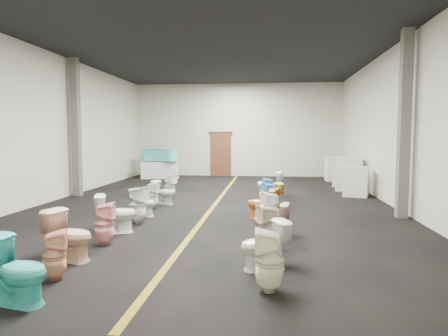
{
  "coord_description": "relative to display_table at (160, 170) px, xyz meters",
  "views": [
    {
      "loc": [
        1.53,
        -11.49,
        2.0
      ],
      "look_at": [
        0.13,
        1.0,
        0.96
      ],
      "focal_mm": 32.0,
      "sensor_mm": 36.0,
      "label": 1
    }
  ],
  "objects": [
    {
      "name": "door_frame",
      "position": [
        2.74,
        1.29,
        1.74
      ],
      "size": [
        1.15,
        0.08,
        0.1
      ],
      "primitive_type": "cube",
      "color": "#331C11",
      "rests_on": "back_door"
    },
    {
      "name": "wall_back",
      "position": [
        3.54,
        1.34,
        1.87
      ],
      "size": [
        10.0,
        0.0,
        10.0
      ],
      "primitive_type": "plane",
      "rotation": [
        1.57,
        0.0,
        0.0
      ],
      "color": "beige",
      "rests_on": "ground"
    },
    {
      "name": "toilet_left_4",
      "position": [
        1.96,
        -10.38,
        0.02
      ],
      "size": [
        0.89,
        0.67,
        0.8
      ],
      "primitive_type": "imported",
      "rotation": [
        0.0,
        0.0,
        1.88
      ],
      "color": "white",
      "rests_on": "floor"
    },
    {
      "name": "toilet_right_6",
      "position": [
        5.11,
        -7.83,
        0.0
      ],
      "size": [
        0.46,
        0.46,
        0.77
      ],
      "primitive_type": "imported",
      "rotation": [
        0.0,
        0.0,
        -1.16
      ],
      "color": "#70BBEE",
      "rests_on": "floor"
    },
    {
      "name": "floor",
      "position": [
        3.54,
        -6.66,
        -0.38
      ],
      "size": [
        16.0,
        16.0,
        0.0
      ],
      "primitive_type": "plane",
      "color": "black",
      "rests_on": "ground"
    },
    {
      "name": "ceiling",
      "position": [
        3.54,
        -6.66,
        4.12
      ],
      "size": [
        16.0,
        16.0,
        0.0
      ],
      "primitive_type": "plane",
      "rotation": [
        3.14,
        0.0,
        0.0
      ],
      "color": "black",
      "rests_on": "ground"
    },
    {
      "name": "toilet_right_0",
      "position": [
        5.09,
        -13.17,
        0.03
      ],
      "size": [
        0.38,
        0.38,
        0.82
      ],
      "primitive_type": "imported",
      "rotation": [
        0.0,
        0.0,
        -1.56
      ],
      "color": "#EDE4C2",
      "rests_on": "floor"
    },
    {
      "name": "toilet_right_3",
      "position": [
        5.13,
        -10.46,
        -0.03
      ],
      "size": [
        0.73,
        0.47,
        0.7
      ],
      "primitive_type": "imported",
      "rotation": [
        0.0,
        0.0,
        -1.69
      ],
      "color": "#D49495",
      "rests_on": "floor"
    },
    {
      "name": "bathtub",
      "position": [
        0.0,
        0.0,
        0.69
      ],
      "size": [
        1.82,
        0.98,
        0.55
      ],
      "rotation": [
        0.0,
        0.0,
        -0.27
      ],
      "color": "#45C8C7",
      "rests_on": "display_table"
    },
    {
      "name": "display_table",
      "position": [
        0.0,
        0.0,
        0.0
      ],
      "size": [
        1.89,
        1.31,
        0.77
      ],
      "primitive_type": "cube",
      "rotation": [
        0.0,
        0.0,
        0.28
      ],
      "color": "silver",
      "rests_on": "floor"
    },
    {
      "name": "toilet_left_1",
      "position": [
        2.15,
        -13.07,
        -0.03
      ],
      "size": [
        0.42,
        0.42,
        0.7
      ],
      "primitive_type": "imported",
      "rotation": [
        0.0,
        0.0,
        2.0
      ],
      "color": "#E4A180",
      "rests_on": "floor"
    },
    {
      "name": "toilet_left_6",
      "position": [
        1.99,
        -8.65,
        -0.05
      ],
      "size": [
        0.75,
        0.61,
        0.67
      ],
      "primitive_type": "imported",
      "rotation": [
        0.0,
        0.0,
        1.16
      ],
      "color": "white",
      "rests_on": "floor"
    },
    {
      "name": "toilet_right_4",
      "position": [
        5.13,
        -9.69,
        0.02
      ],
      "size": [
        0.47,
        0.47,
        0.8
      ],
      "primitive_type": "imported",
      "rotation": [
        0.0,
        0.0,
        -1.2
      ],
      "color": "white",
      "rests_on": "floor"
    },
    {
      "name": "toilet_left_7",
      "position": [
        1.95,
        -7.77,
        -0.01
      ],
      "size": [
        0.36,
        0.35,
        0.74
      ],
      "primitive_type": "imported",
      "rotation": [
        0.0,
        0.0,
        1.52
      ],
      "color": "white",
      "rests_on": "floor"
    },
    {
      "name": "wall_left",
      "position": [
        -1.46,
        -6.66,
        1.87
      ],
      "size": [
        0.0,
        16.0,
        16.0
      ],
      "primitive_type": "plane",
      "rotation": [
        1.57,
        0.0,
        1.57
      ],
      "color": "beige",
      "rests_on": "ground"
    },
    {
      "name": "toilet_right_7",
      "position": [
        5.13,
        -7.06,
        -0.04
      ],
      "size": [
        0.74,
        0.53,
        0.68
      ],
      "primitive_type": "imported",
      "rotation": [
        0.0,
        0.0,
        -1.34
      ],
      "color": "gold",
      "rests_on": "floor"
    },
    {
      "name": "toilet_right_9",
      "position": [
        5.12,
        -5.22,
        0.04
      ],
      "size": [
        0.87,
        0.57,
        0.84
      ],
      "primitive_type": "imported",
      "rotation": [
        0.0,
        0.0,
        -1.7
      ],
      "color": "white",
      "rests_on": "floor"
    },
    {
      "name": "aisle_stripe",
      "position": [
        3.54,
        -6.66,
        -0.38
      ],
      "size": [
        0.12,
        15.6,
        0.01
      ],
      "primitive_type": "cube",
      "color": "#806612",
      "rests_on": "floor"
    },
    {
      "name": "appliance_crate_b",
      "position": [
        7.94,
        -3.35,
        0.21
      ],
      "size": [
        1.0,
        1.0,
        1.19
      ],
      "primitive_type": "cube",
      "rotation": [
        0.0,
        0.0,
        -0.17
      ],
      "color": "silver",
      "rests_on": "floor"
    },
    {
      "name": "toilet_right_2",
      "position": [
        5.08,
        -11.33,
        0.02
      ],
      "size": [
        0.47,
        0.47,
        0.8
      ],
      "primitive_type": "imported",
      "rotation": [
        0.0,
        0.0,
        -1.21
      ],
      "color": "beige",
      "rests_on": "floor"
    },
    {
      "name": "column_right",
      "position": [
        8.29,
        -8.16,
        1.87
      ],
      "size": [
        0.25,
        0.25,
        4.5
      ],
      "primitive_type": "cube",
      "color": "#59544C",
      "rests_on": "floor"
    },
    {
      "name": "toilet_left_5",
      "position": [
        2.14,
        -9.52,
        0.05
      ],
      "size": [
        0.51,
        0.51,
        0.86
      ],
      "primitive_type": "imported",
      "rotation": [
        0.0,
        0.0,
        1.16
      ],
      "color": "silver",
      "rests_on": "floor"
    },
    {
      "name": "toilet_right_1",
      "position": [
        5.02,
        -12.31,
        -0.01
      ],
      "size": [
        0.83,
        0.67,
        0.74
      ],
      "primitive_type": "imported",
      "rotation": [
        0.0,
        0.0,
        -1.14
      ],
      "color": "white",
      "rests_on": "floor"
    },
    {
      "name": "back_door",
      "position": [
        2.74,
        1.28,
        0.67
      ],
      "size": [
        1.0,
        0.1,
        2.1
      ],
      "primitive_type": "cube",
      "color": "#562D19",
      "rests_on": "floor"
    },
    {
      "name": "toilet_left_0",
      "position": [
        2.12,
        -13.86,
        0.02
      ],
      "size": [
        0.87,
        0.61,
        0.81
      ],
      "primitive_type": "imported",
      "rotation": [
        0.0,
        0.0,
        1.36
      ],
      "color": "teal",
      "rests_on": "floor"
    },
    {
      "name": "toilet_right_5",
      "position": [
        4.93,
        -8.72,
        -0.01
      ],
      "size": [
        0.82,
        0.61,
        0.75
      ],
      "primitive_type": "imported",
      "rotation": [
        0.0,
        0.0,
        -1.87
      ],
      "color": "orange",
      "rests_on": "floor"
    },
    {
      "name": "toilet_left_2",
      "position": [
        1.92,
        -12.22,
        0.03
      ],
      "size": [
        0.9,
        0.66,
        0.82
      ],
      "primitive_type": "imported",
      "rotation": [
        0.0,
        0.0,
        1.29
      ],
      "color": "#EDB894",
      "rests_on": "floor"
    },
    {
      "name": "toilet_left_9",
      "position": [
        1.98,
        -5.98,
        0.01
      ],
      "size": [
        0.47,
        0.47,
        0.79
      ],
      "primitive_type": "imported",
      "rotation": [
        0.0,
        0.0,
        1.18
      ],
      "color": "white",
      "rests_on": "floor"
    },
    {
      "name": "toilet_left_3",
      "position": [
        2.11,
        -11.29,
        0.01
      ],
      "size": [
        0.42,
        0.41,
        0.79
      ],
      "primitive_type": "imported",
      "rotation": [
        0.0,
        0.0,
        1.74
      ],
      "color": "pink",
      "rests_on": "floor"
    },
    {
      "name": "wall_front",
      "position": [
        3.54,
        -14.66,
        1.87
      ],
      "size": [
        10.0,
        0.0,
        10.0
      ],
      "primitive_type": "plane",
      "rotation": [
        -1.57,
        0.0,
        0.0
      ],
      "color": "beige",
      "rests_on": "ground"
    },
    {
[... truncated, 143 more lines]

